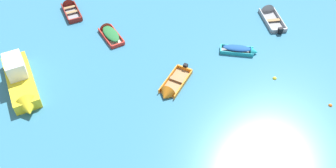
% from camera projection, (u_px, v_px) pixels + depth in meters
% --- Properties ---
extents(rowboat_grey_near_left, '(2.42, 4.41, 1.38)m').
position_uv_depth(rowboat_grey_near_left, '(268.00, 13.00, 32.47)').
color(rowboat_grey_near_left, gray).
rests_on(rowboat_grey_near_left, ground_plane).
extents(rowboat_red_far_left, '(3.03, 3.47, 1.17)m').
position_uv_depth(rowboat_red_far_left, '(108.00, 32.00, 30.31)').
color(rowboat_red_far_left, beige).
rests_on(rowboat_red_far_left, ground_plane).
extents(motor_launch_yellow_outer_left, '(5.03, 6.45, 2.51)m').
position_uv_depth(motor_launch_yellow_outer_left, '(21.00, 82.00, 25.24)').
color(motor_launch_yellow_outer_left, yellow).
rests_on(motor_launch_yellow_outer_left, ground_plane).
extents(rowboat_turquoise_far_right, '(3.19, 1.08, 0.89)m').
position_uv_depth(rowboat_turquoise_far_right, '(243.00, 50.00, 28.50)').
color(rowboat_turquoise_far_right, gray).
rests_on(rowboat_turquoise_far_right, ground_plane).
extents(rowboat_maroon_back_row_center, '(2.93, 3.71, 1.20)m').
position_uv_depth(rowboat_maroon_back_row_center, '(69.00, 7.00, 33.14)').
color(rowboat_maroon_back_row_center, gray).
rests_on(rowboat_maroon_back_row_center, ground_plane).
extents(rowboat_orange_near_camera, '(2.53, 3.92, 1.25)m').
position_uv_depth(rowboat_orange_near_camera, '(170.00, 89.00, 25.46)').
color(rowboat_orange_near_camera, '#99754C').
rests_on(rowboat_orange_near_camera, ground_plane).
extents(mooring_buoy_between_boats_left, '(0.28, 0.28, 0.28)m').
position_uv_depth(mooring_buoy_between_boats_left, '(330.00, 106.00, 24.57)').
color(mooring_buoy_between_boats_left, orange).
rests_on(mooring_buoy_between_boats_left, ground_plane).
extents(mooring_buoy_between_boats_right, '(0.32, 0.32, 0.32)m').
position_uv_depth(mooring_buoy_between_boats_right, '(275.00, 79.00, 26.51)').
color(mooring_buoy_between_boats_right, yellow).
rests_on(mooring_buoy_between_boats_right, ground_plane).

